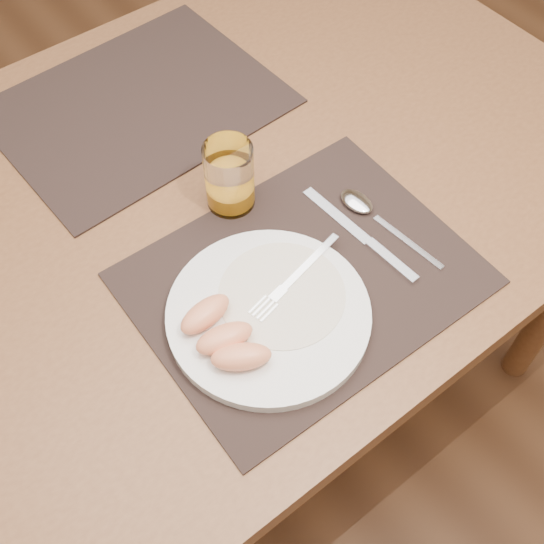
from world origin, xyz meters
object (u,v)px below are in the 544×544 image
(placemat_far, at_px, (138,105))
(juice_glass, at_px, (230,179))
(spoon, at_px, (364,207))
(fork, at_px, (290,283))
(table, at_px, (202,227))
(plate, at_px, (269,314))
(placemat_near, at_px, (303,278))
(knife, at_px, (368,241))

(placemat_far, height_order, juice_glass, juice_glass)
(spoon, bearing_deg, fork, -166.08)
(spoon, xyz_separation_m, juice_glass, (-0.15, 0.13, 0.04))
(placemat_far, relative_size, juice_glass, 4.15)
(table, height_order, plate, plate)
(fork, bearing_deg, juice_glass, 80.35)
(placemat_near, bearing_deg, knife, -5.15)
(table, distance_m, juice_glass, 0.15)
(spoon, bearing_deg, knife, -126.22)
(plate, bearing_deg, fork, 19.48)
(plate, relative_size, fork, 1.55)
(placemat_near, bearing_deg, placemat_far, 89.88)
(table, xyz_separation_m, fork, (-0.00, -0.22, 0.11))
(placemat_far, distance_m, juice_glass, 0.27)
(table, height_order, juice_glass, juice_glass)
(table, bearing_deg, knife, -58.88)
(plate, relative_size, juice_glass, 2.49)
(knife, xyz_separation_m, juice_glass, (-0.11, 0.18, 0.05))
(table, xyz_separation_m, spoon, (0.17, -0.18, 0.09))
(table, relative_size, plate, 5.19)
(fork, relative_size, juice_glass, 1.61)
(plate, bearing_deg, knife, 3.51)
(spoon, height_order, juice_glass, juice_glass)
(fork, relative_size, spoon, 0.91)
(placemat_near, xyz_separation_m, spoon, (0.15, 0.04, 0.01))
(knife, distance_m, spoon, 0.06)
(juice_glass, bearing_deg, placemat_far, 90.23)
(spoon, bearing_deg, table, 134.05)
(placemat_far, relative_size, knife, 2.04)
(spoon, bearing_deg, placemat_near, -165.09)
(juice_glass, bearing_deg, placemat_near, -90.66)
(table, bearing_deg, fork, -90.13)
(table, relative_size, knife, 6.35)
(placemat_far, height_order, plate, plate)
(fork, bearing_deg, spoon, 13.92)
(placemat_near, xyz_separation_m, juice_glass, (0.00, 0.17, 0.05))
(table, xyz_separation_m, juice_glass, (0.03, -0.05, 0.14))
(placemat_near, distance_m, placemat_far, 0.44)
(placemat_near, height_order, fork, fork)
(knife, bearing_deg, spoon, 53.78)
(placemat_near, bearing_deg, spoon, 14.91)
(table, bearing_deg, placemat_far, 82.60)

